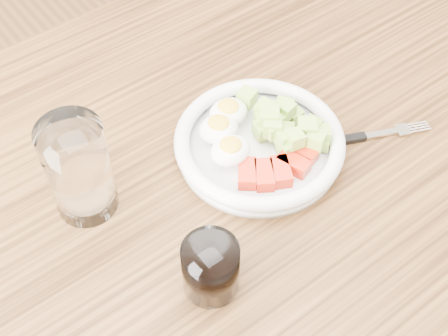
# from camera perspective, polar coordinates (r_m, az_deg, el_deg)

# --- Properties ---
(dining_table) EXTENTS (1.50, 0.90, 0.77)m
(dining_table) POSITION_cam_1_polar(r_m,az_deg,el_deg) (0.94, 0.86, -5.05)
(dining_table) COLOR brown
(dining_table) RESTS_ON ground
(bowl) EXTENTS (0.24, 0.24, 0.06)m
(bowl) POSITION_cam_1_polar(r_m,az_deg,el_deg) (0.88, 3.26, 2.49)
(bowl) COLOR white
(bowl) RESTS_ON dining_table
(fork) EXTENTS (0.18, 0.09, 0.01)m
(fork) POSITION_cam_1_polar(r_m,az_deg,el_deg) (0.92, 11.65, 2.64)
(fork) COLOR black
(fork) RESTS_ON dining_table
(water_glass) EXTENTS (0.08, 0.08, 0.15)m
(water_glass) POSITION_cam_1_polar(r_m,az_deg,el_deg) (0.80, -13.15, -0.13)
(water_glass) COLOR white
(water_glass) RESTS_ON dining_table
(coffee_glass) EXTENTS (0.07, 0.07, 0.08)m
(coffee_glass) POSITION_cam_1_polar(r_m,az_deg,el_deg) (0.74, -1.23, -9.14)
(coffee_glass) COLOR white
(coffee_glass) RESTS_ON dining_table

